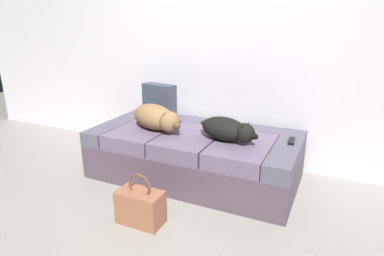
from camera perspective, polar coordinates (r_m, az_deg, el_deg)
ground_plane at (r=2.22m, az=-12.76°, el=-20.16°), size 10.00×10.00×0.00m
back_wall at (r=3.25m, az=4.88°, el=18.83°), size 6.40×0.10×2.80m
couch at (r=2.96m, az=0.42°, el=-4.63°), size 1.80×0.89×0.43m
dog_tan at (r=2.93m, az=-6.19°, el=1.84°), size 0.62×0.44×0.22m
dog_dark at (r=2.66m, az=6.21°, el=-0.24°), size 0.55×0.33×0.19m
tv_remote at (r=2.75m, az=16.93°, el=-2.16°), size 0.06×0.15×0.02m
throw_pillow at (r=3.26m, az=-5.69°, el=4.63°), size 0.35×0.16×0.34m
handbag at (r=2.38m, az=-8.94°, el=-13.32°), size 0.32×0.18×0.38m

